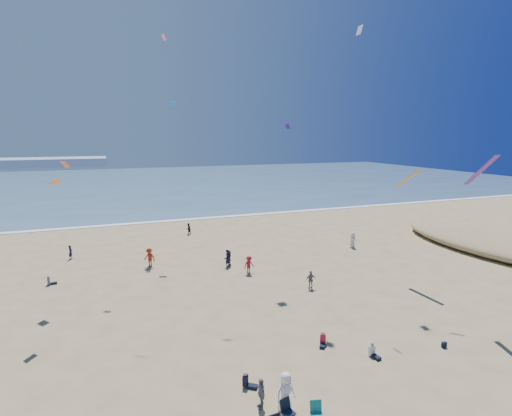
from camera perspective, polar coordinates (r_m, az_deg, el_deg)
name	(u,v)px	position (r m, az deg, el deg)	size (l,w,h in m)	color
ocean	(130,184)	(109.21, -17.55, 3.34)	(220.00, 100.00, 0.06)	#476B84
surf_line	(153,222)	(59.95, -14.55, -1.97)	(220.00, 1.20, 0.08)	white
standing_flyers	(217,278)	(33.66, -5.60, -9.96)	(33.90, 35.38, 1.92)	#9E2516
seated_group	(241,346)	(24.62, -2.09, -19.07)	(19.53, 25.62, 0.84)	silver
navy_bag	(444,345)	(27.62, 25.28, -17.25)	(0.28, 0.18, 0.34)	black
kites_aloft	(334,87)	(30.66, 11.10, 16.63)	(38.72, 45.09, 27.39)	#25B8CE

